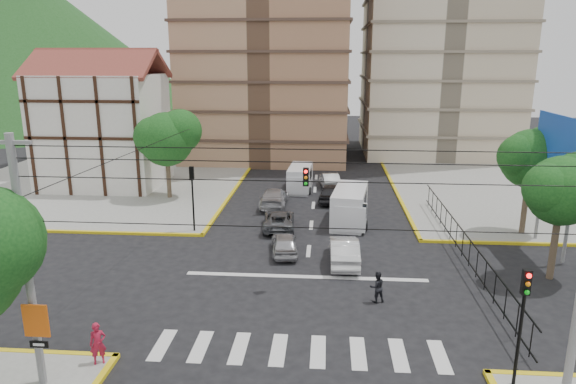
# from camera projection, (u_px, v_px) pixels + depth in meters

# --- Properties ---
(ground) EXTENTS (160.00, 160.00, 0.00)m
(ground) POSITION_uv_depth(u_px,v_px,m) (305.00, 286.00, 26.45)
(ground) COLOR black
(ground) RESTS_ON ground
(sidewalk_nw) EXTENTS (26.00, 26.00, 0.15)m
(sidewalk_nw) POSITION_uv_depth(u_px,v_px,m) (98.00, 185.00, 47.19)
(sidewalk_nw) COLOR gray
(sidewalk_nw) RESTS_ON ground
(sidewalk_ne) EXTENTS (26.00, 26.00, 0.15)m
(sidewalk_ne) POSITION_uv_depth(u_px,v_px,m) (547.00, 193.00, 44.23)
(sidewalk_ne) COLOR gray
(sidewalk_ne) RESTS_ON ground
(crosswalk_stripes) EXTENTS (12.00, 2.40, 0.01)m
(crosswalk_stripes) POSITION_uv_depth(u_px,v_px,m) (298.00, 350.00, 20.66)
(crosswalk_stripes) COLOR silver
(crosswalk_stripes) RESTS_ON ground
(stop_line) EXTENTS (13.00, 0.40, 0.01)m
(stop_line) POSITION_uv_depth(u_px,v_px,m) (306.00, 277.00, 27.60)
(stop_line) COLOR silver
(stop_line) RESTS_ON ground
(tudor_building) EXTENTS (10.80, 8.05, 12.23)m
(tudor_building) POSITION_uv_depth(u_px,v_px,m) (103.00, 129.00, 45.80)
(tudor_building) COLOR silver
(tudor_building) RESTS_ON ground
(distant_hill) EXTENTS (70.00, 70.00, 28.00)m
(distant_hill) POSITION_uv_depth(u_px,v_px,m) (25.00, 43.00, 94.44)
(distant_hill) COLOR #1E4C19
(distant_hill) RESTS_ON ground
(park_fence) EXTENTS (0.10, 22.50, 1.66)m
(park_fence) POSITION_uv_depth(u_px,v_px,m) (461.00, 258.00, 30.12)
(park_fence) COLOR black
(park_fence) RESTS_ON ground
(billboard) EXTENTS (0.36, 6.20, 8.10)m
(billboard) POSITION_uv_depth(u_px,v_px,m) (560.00, 155.00, 29.63)
(billboard) COLOR slate
(billboard) RESTS_ON ground
(tree_park_a) EXTENTS (4.41, 3.60, 6.83)m
(tree_park_a) POSITION_uv_depth(u_px,v_px,m) (564.00, 188.00, 26.14)
(tree_park_a) COLOR #473828
(tree_park_a) RESTS_ON ground
(tree_park_c) EXTENTS (4.65, 3.80, 7.25)m
(tree_park_c) POSITION_uv_depth(u_px,v_px,m) (532.00, 156.00, 32.73)
(tree_park_c) COLOR #473828
(tree_park_c) RESTS_ON ground
(tree_tudor) EXTENTS (5.39, 4.40, 7.43)m
(tree_tudor) POSITION_uv_depth(u_px,v_px,m) (167.00, 137.00, 41.44)
(tree_tudor) COLOR #473828
(tree_tudor) RESTS_ON ground
(traffic_light_se) EXTENTS (0.28, 0.22, 4.40)m
(traffic_light_se) POSITION_uv_depth(u_px,v_px,m) (523.00, 309.00, 17.55)
(traffic_light_se) COLOR black
(traffic_light_se) RESTS_ON ground
(traffic_light_nw) EXTENTS (0.28, 0.22, 4.40)m
(traffic_light_nw) POSITION_uv_depth(u_px,v_px,m) (192.00, 188.00, 33.75)
(traffic_light_nw) COLOR black
(traffic_light_nw) RESTS_ON ground
(traffic_light_hanging) EXTENTS (18.00, 9.12, 0.92)m
(traffic_light_hanging) POSITION_uv_depth(u_px,v_px,m) (304.00, 185.00, 22.98)
(traffic_light_hanging) COLOR black
(traffic_light_hanging) RESTS_ON ground
(utility_pole_sw) EXTENTS (1.40, 0.28, 9.00)m
(utility_pole_sw) POSITION_uv_depth(u_px,v_px,m) (27.00, 263.00, 17.22)
(utility_pole_sw) COLOR slate
(utility_pole_sw) RESTS_ON ground
(district_sign) EXTENTS (0.90, 0.12, 3.20)m
(district_sign) POSITION_uv_depth(u_px,v_px,m) (37.00, 328.00, 17.57)
(district_sign) COLOR slate
(district_sign) RESTS_ON ground
(van_right_lane) EXTENTS (2.86, 5.73, 2.47)m
(van_right_lane) POSITION_uv_depth(u_px,v_px,m) (350.00, 207.00, 36.09)
(van_right_lane) COLOR silver
(van_right_lane) RESTS_ON ground
(van_left_lane) EXTENTS (2.10, 4.81, 2.13)m
(van_left_lane) POSITION_uv_depth(u_px,v_px,m) (300.00, 179.00, 45.12)
(van_left_lane) COLOR silver
(van_left_lane) RESTS_ON ground
(car_silver_front_left) EXTENTS (1.99, 3.92, 1.28)m
(car_silver_front_left) POSITION_uv_depth(u_px,v_px,m) (284.00, 243.00, 30.74)
(car_silver_front_left) COLOR #A9A9AD
(car_silver_front_left) RESTS_ON ground
(car_white_front_right) EXTENTS (1.69, 4.61, 1.51)m
(car_white_front_right) POSITION_uv_depth(u_px,v_px,m) (344.00, 251.00, 29.27)
(car_white_front_right) COLOR silver
(car_white_front_right) RESTS_ON ground
(car_grey_mid_left) EXTENTS (2.36, 4.59, 1.24)m
(car_grey_mid_left) POSITION_uv_depth(u_px,v_px,m) (279.00, 220.00, 35.25)
(car_grey_mid_left) COLOR slate
(car_grey_mid_left) RESTS_ON ground
(car_silver_rear_left) EXTENTS (2.02, 4.97, 1.44)m
(car_silver_rear_left) POSITION_uv_depth(u_px,v_px,m) (274.00, 197.00, 40.48)
(car_silver_rear_left) COLOR #B0B0B5
(car_silver_rear_left) RESTS_ON ground
(car_darkgrey_mid_right) EXTENTS (2.15, 4.55, 1.50)m
(car_darkgrey_mid_right) POSITION_uv_depth(u_px,v_px,m) (331.00, 193.00, 41.79)
(car_darkgrey_mid_right) COLOR #242426
(car_darkgrey_mid_right) RESTS_ON ground
(car_white_rear_right) EXTENTS (2.02, 4.24, 1.34)m
(car_white_rear_right) POSITION_uv_depth(u_px,v_px,m) (330.00, 180.00, 46.39)
(car_white_rear_right) COLOR white
(car_white_rear_right) RESTS_ON ground
(pedestrian_sw_corner) EXTENTS (0.72, 0.62, 1.66)m
(pedestrian_sw_corner) POSITION_uv_depth(u_px,v_px,m) (98.00, 343.00, 19.37)
(pedestrian_sw_corner) COLOR #A91A35
(pedestrian_sw_corner) RESTS_ON sidewalk_sw
(pedestrian_crosswalk) EXTENTS (0.89, 0.77, 1.55)m
(pedestrian_crosswalk) POSITION_uv_depth(u_px,v_px,m) (377.00, 287.00, 24.61)
(pedestrian_crosswalk) COLOR black
(pedestrian_crosswalk) RESTS_ON ground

